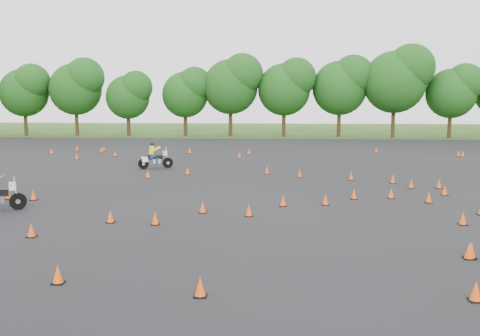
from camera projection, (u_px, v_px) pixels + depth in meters
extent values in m
plane|color=#2D5119|center=(234.00, 210.00, 21.94)|extent=(140.00, 140.00, 0.00)
plane|color=black|center=(242.00, 186.00, 27.87)|extent=(62.00, 62.00, 0.00)
cone|color=#FF4F0A|center=(77.00, 148.00, 45.41)|extent=(0.26, 0.26, 0.45)
cone|color=#FF4F0A|center=(115.00, 154.00, 41.26)|extent=(0.26, 0.26, 0.45)
cone|color=#FF4F0A|center=(31.00, 230.00, 17.67)|extent=(0.26, 0.26, 0.45)
cone|color=#FF4F0A|center=(476.00, 292.00, 12.14)|extent=(0.26, 0.26, 0.45)
cone|color=#FF4F0A|center=(463.00, 219.00, 19.34)|extent=(0.26, 0.26, 0.45)
cone|color=#FF4F0A|center=(283.00, 201.00, 22.62)|extent=(0.26, 0.26, 0.45)
cone|color=#FF4F0A|center=(411.00, 184.00, 27.03)|extent=(0.26, 0.26, 0.45)
cone|color=#FF4F0A|center=(376.00, 150.00, 44.03)|extent=(0.26, 0.26, 0.45)
cone|color=#FF4F0A|center=(77.00, 157.00, 39.19)|extent=(0.26, 0.26, 0.45)
cone|color=#FF4F0A|center=(439.00, 184.00, 26.99)|extent=(0.26, 0.26, 0.45)
cone|color=#FF4F0A|center=(51.00, 151.00, 42.97)|extent=(0.26, 0.26, 0.45)
cone|color=#FF4F0A|center=(429.00, 198.00, 23.37)|extent=(0.26, 0.26, 0.45)
cone|color=#FF4F0A|center=(249.00, 210.00, 20.75)|extent=(0.26, 0.26, 0.45)
cone|color=#FF4F0A|center=(267.00, 170.00, 32.05)|extent=(0.26, 0.26, 0.45)
cone|color=#FF4F0A|center=(351.00, 176.00, 29.65)|extent=(0.26, 0.26, 0.45)
cone|color=#FF4F0A|center=(187.00, 171.00, 31.75)|extent=(0.26, 0.26, 0.45)
cone|color=#FF4F0A|center=(8.00, 194.00, 24.14)|extent=(0.26, 0.26, 0.45)
cone|color=#FF4F0A|center=(200.00, 287.00, 12.42)|extent=(0.26, 0.26, 0.45)
cone|color=#FF4F0A|center=(148.00, 174.00, 30.35)|extent=(0.26, 0.26, 0.45)
cone|color=#FF4F0A|center=(445.00, 191.00, 25.10)|extent=(0.26, 0.26, 0.45)
cone|color=#FF4F0A|center=(104.00, 149.00, 45.09)|extent=(0.26, 0.26, 0.45)
cone|color=#FF4F0A|center=(190.00, 151.00, 43.51)|extent=(0.26, 0.26, 0.45)
cone|color=#FF4F0A|center=(33.00, 195.00, 23.94)|extent=(0.26, 0.26, 0.45)
cone|color=#FF4F0A|center=(391.00, 194.00, 24.35)|extent=(0.26, 0.26, 0.45)
cone|color=#FF4F0A|center=(58.00, 275.00, 13.29)|extent=(0.26, 0.26, 0.45)
cone|color=#FF4F0A|center=(101.00, 150.00, 44.33)|extent=(0.26, 0.26, 0.45)
cone|color=#FF4F0A|center=(203.00, 207.00, 21.34)|extent=(0.26, 0.26, 0.45)
cone|color=#FF4F0A|center=(239.00, 155.00, 40.28)|extent=(0.26, 0.26, 0.45)
cone|color=#FF4F0A|center=(14.00, 200.00, 22.75)|extent=(0.26, 0.26, 0.45)
cone|color=#FF4F0A|center=(471.00, 250.00, 15.39)|extent=(0.26, 0.26, 0.45)
cone|color=#FF4F0A|center=(463.00, 154.00, 41.09)|extent=(0.26, 0.26, 0.45)
cone|color=#FF4F0A|center=(354.00, 194.00, 24.18)|extent=(0.26, 0.26, 0.45)
cone|color=#FF4F0A|center=(249.00, 152.00, 42.75)|extent=(0.26, 0.26, 0.45)
cone|color=#FF4F0A|center=(300.00, 173.00, 30.70)|extent=(0.26, 0.26, 0.45)
cone|color=#FF4F0A|center=(459.00, 153.00, 41.33)|extent=(0.26, 0.26, 0.45)
cone|color=#FF4F0A|center=(393.00, 179.00, 28.59)|extent=(0.26, 0.26, 0.45)
cone|color=#FF4F0A|center=(110.00, 217.00, 19.69)|extent=(0.26, 0.26, 0.45)
cone|color=#FF4F0A|center=(155.00, 219.00, 19.37)|extent=(0.26, 0.26, 0.45)
cone|color=#FF4F0A|center=(325.00, 200.00, 22.85)|extent=(0.26, 0.26, 0.45)
cone|color=#FF4F0A|center=(469.00, 251.00, 15.29)|extent=(0.26, 0.26, 0.45)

